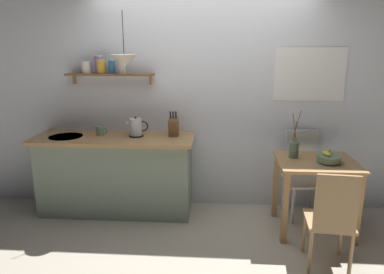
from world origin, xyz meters
TOP-DOWN VIEW (x-y plane):
  - ground_plane at (0.00, 0.00)m, footprint 14.00×14.00m
  - back_wall at (0.20, 0.65)m, footprint 6.80×0.11m
  - kitchen_counter at (-1.00, 0.32)m, footprint 1.83×0.63m
  - wall_shelf at (-1.11, 0.49)m, footprint 1.00×0.20m
  - dining_table at (1.21, 0.02)m, footprint 0.80×0.68m
  - dining_chair_near at (1.16, -0.69)m, footprint 0.43×0.45m
  - dining_chair_far at (1.18, 0.43)m, footprint 0.49×0.48m
  - fruit_bowl at (1.30, -0.03)m, footprint 0.24×0.24m
  - twig_vase at (0.98, 0.12)m, footprint 0.10×0.10m
  - electric_kettle at (-0.74, 0.33)m, footprint 0.25×0.16m
  - knife_block at (-0.32, 0.38)m, footprint 0.11×0.17m
  - coffee_mug_by_sink at (-1.16, 0.35)m, footprint 0.13×0.08m
  - pendant_lamp at (-0.83, 0.28)m, footprint 0.29×0.29m

SIDE VIEW (x-z plane):
  - ground_plane at x=0.00m, z-range 0.00..0.00m
  - kitchen_counter at x=-1.00m, z-range 0.01..0.93m
  - dining_chair_near at x=1.16m, z-range 0.04..0.97m
  - dining_chair_far at x=1.18m, z-range 0.04..1.02m
  - dining_table at x=1.21m, z-range 0.24..1.02m
  - fruit_bowl at x=1.30m, z-range 0.76..0.90m
  - twig_vase at x=0.98m, z-range 0.62..1.13m
  - coffee_mug_by_sink at x=-1.16m, z-range 0.92..1.03m
  - electric_kettle at x=-0.74m, z-range 0.91..1.14m
  - knife_block at x=-0.32m, z-range 0.89..1.18m
  - back_wall at x=0.20m, z-range 0.00..2.70m
  - wall_shelf at x=-1.11m, z-range 1.50..1.83m
  - pendant_lamp at x=-0.83m, z-range 1.49..2.06m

